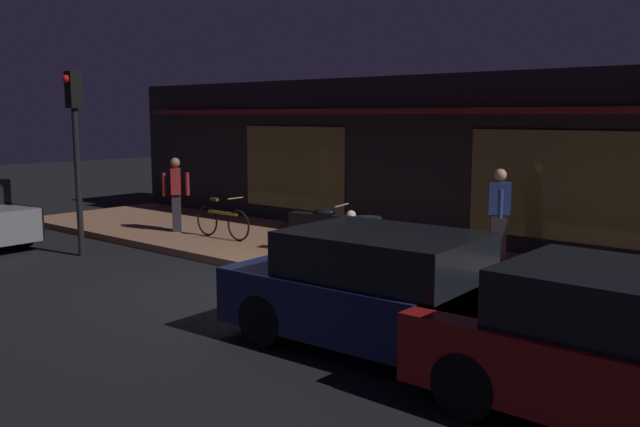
# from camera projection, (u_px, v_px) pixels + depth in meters

# --- Properties ---
(ground_plane) EXTENTS (60.00, 60.00, 0.00)m
(ground_plane) POSITION_uv_depth(u_px,v_px,m) (230.00, 289.00, 10.88)
(ground_plane) COLOR black
(sidewalk_slab) EXTENTS (18.00, 4.00, 0.15)m
(sidewalk_slab) POSITION_uv_depth(u_px,v_px,m) (346.00, 255.00, 13.12)
(sidewalk_slab) COLOR #8C6047
(sidewalk_slab) RESTS_ON ground_plane
(storefront_building) EXTENTS (18.00, 3.30, 3.60)m
(storefront_building) POSITION_uv_depth(u_px,v_px,m) (438.00, 158.00, 15.42)
(storefront_building) COLOR black
(storefront_building) RESTS_ON ground_plane
(motorcycle) EXTENTS (1.68, 0.64, 0.97)m
(motorcycle) POSITION_uv_depth(u_px,v_px,m) (319.00, 227.00, 12.93)
(motorcycle) COLOR black
(motorcycle) RESTS_ON sidewalk_slab
(bicycle_parked) EXTENTS (1.66, 0.42, 0.91)m
(bicycle_parked) POSITION_uv_depth(u_px,v_px,m) (222.00, 222.00, 14.50)
(bicycle_parked) COLOR black
(bicycle_parked) RESTS_ON sidewalk_slab
(person_photographer) EXTENTS (0.44, 0.54, 1.67)m
(person_photographer) POSITION_uv_depth(u_px,v_px,m) (176.00, 193.00, 15.33)
(person_photographer) COLOR #28232D
(person_photographer) RESTS_ON sidewalk_slab
(person_bystander) EXTENTS (0.44, 0.58, 1.67)m
(person_bystander) POSITION_uv_depth(u_px,v_px,m) (499.00, 213.00, 12.19)
(person_bystander) COLOR #28232D
(person_bystander) RESTS_ON sidewalk_slab
(trash_bin) EXTENTS (0.48, 0.48, 0.93)m
(trash_bin) POSITION_uv_depth(u_px,v_px,m) (367.00, 244.00, 11.39)
(trash_bin) COLOR #2D4C33
(trash_bin) RESTS_ON sidewalk_slab
(traffic_light_pole) EXTENTS (0.24, 0.33, 3.60)m
(traffic_light_pole) POSITION_uv_depth(u_px,v_px,m) (75.00, 130.00, 13.10)
(traffic_light_pole) COLOR black
(traffic_light_pole) RESTS_ON ground_plane
(parked_car_far) EXTENTS (4.18, 1.96, 1.42)m
(parked_car_far) POSITION_uv_depth(u_px,v_px,m) (391.00, 293.00, 7.94)
(parked_car_far) COLOR black
(parked_car_far) RESTS_ON ground_plane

